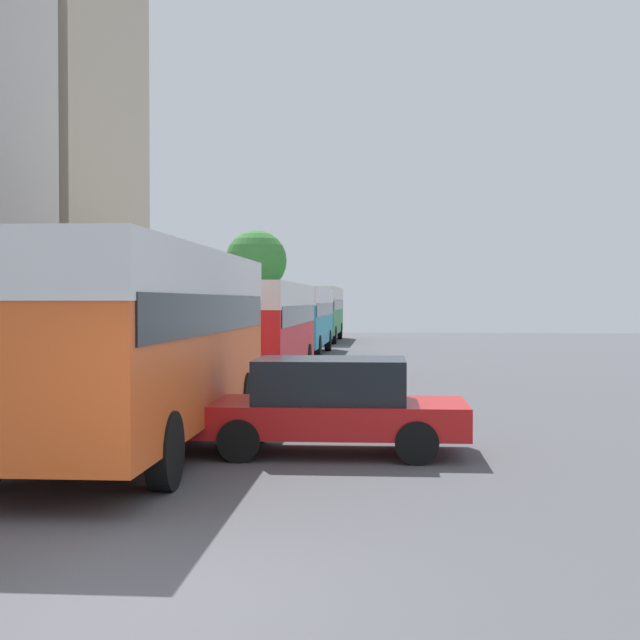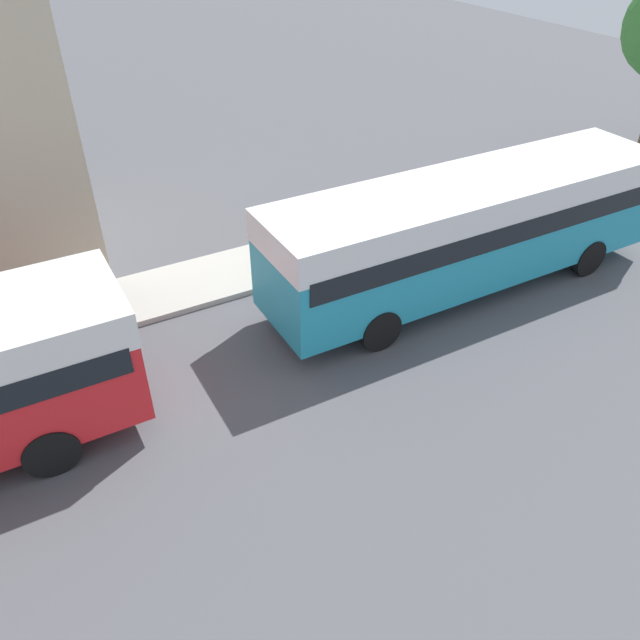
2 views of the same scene
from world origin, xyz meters
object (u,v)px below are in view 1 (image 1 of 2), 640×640
Objects in this scene: bus_third_in_line at (298,312)px; bus_rear at (318,306)px; pedestrian_near_curb at (234,331)px; bus_lead at (139,321)px; bus_following at (258,318)px; car_crossing at (331,404)px.

bus_rear is at bearing 90.63° from bus_third_in_line.
pedestrian_near_curb is (-2.69, -0.85, -0.82)m from bus_third_in_line.
bus_lead is 24.89m from bus_third_in_line.
bus_rear is (-0.32, 26.89, 0.18)m from bus_following.
bus_lead is 3.34m from car_crossing.
bus_third_in_line reaches higher than bus_following.
bus_rear is (-0.15, 13.55, 0.14)m from bus_third_in_line.
bus_rear reaches higher than pedestrian_near_curb.
bus_rear is at bearing -175.33° from car_crossing.
bus_third_in_line is at bearing 90.72° from bus_following.
bus_third_in_line is 2.54× the size of car_crossing.
bus_following is 5.39× the size of pedestrian_near_curb.
bus_rear is 38.70m from car_crossing.
bus_following is at bearing 88.79° from bus_lead.
bus_lead is 0.91× the size of bus_third_in_line.
bus_following is 0.92× the size of bus_third_in_line.
bus_rear reaches higher than bus_following.
bus_following is at bearing -77.13° from pedestrian_near_curb.
bus_lead is at bearing -90.18° from bus_third_in_line.
pedestrian_near_curb is (-2.61, 24.04, -0.96)m from bus_lead.
bus_lead is at bearing -89.89° from bus_rear.
bus_lead is 0.94× the size of bus_rear.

